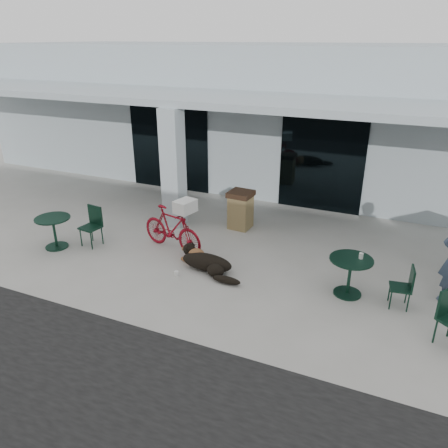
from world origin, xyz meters
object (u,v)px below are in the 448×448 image
at_px(cafe_chair_near, 90,227).
at_px(trash_receptacle, 241,210).
at_px(dog, 207,261).
at_px(bicycle, 172,229).
at_px(cafe_table_far, 349,277).
at_px(cafe_table_near, 55,233).
at_px(cafe_chair_far_b, 400,287).

bearing_deg(cafe_chair_near, trash_receptacle, 47.08).
bearing_deg(dog, bicycle, 175.06).
height_order(cafe_chair_near, cafe_table_far, cafe_chair_near).
xyz_separation_m(bicycle, cafe_table_near, (-2.65, -1.04, -0.15)).
bearing_deg(dog, cafe_chair_far_b, 25.03).
bearing_deg(trash_receptacle, cafe_table_near, -141.54).
relative_size(dog, cafe_table_near, 1.63).
distance_m(cafe_chair_near, trash_receptacle, 3.83).
relative_size(dog, cafe_table_far, 1.60).
xyz_separation_m(bicycle, cafe_chair_near, (-1.93, -0.59, -0.05)).
bearing_deg(cafe_table_far, cafe_table_near, -174.16).
xyz_separation_m(dog, cafe_chair_near, (-3.14, 0.02, 0.26)).
relative_size(cafe_chair_near, cafe_chair_far_b, 1.15).
distance_m(cafe_table_near, trash_receptacle, 4.67).
height_order(cafe_chair_near, trash_receptacle, trash_receptacle).
bearing_deg(cafe_table_near, cafe_table_far, 5.84).
bearing_deg(trash_receptacle, bicycle, -118.39).
bearing_deg(cafe_chair_near, cafe_table_far, 9.54).
bearing_deg(cafe_chair_far_b, cafe_table_far, -101.52).
bearing_deg(dog, cafe_table_far, 27.08).
height_order(cafe_table_far, trash_receptacle, trash_receptacle).
distance_m(dog, cafe_chair_near, 3.15).
xyz_separation_m(cafe_table_near, cafe_chair_near, (0.72, 0.45, 0.10)).
bearing_deg(cafe_table_near, cafe_chair_far_b, 4.73).
height_order(cafe_table_near, cafe_chair_near, cafe_chair_near).
distance_m(cafe_table_near, cafe_chair_near, 0.85).
bearing_deg(trash_receptacle, dog, -85.40).
height_order(dog, cafe_table_far, cafe_table_far).
height_order(cafe_table_far, cafe_chair_far_b, cafe_chair_far_b).
xyz_separation_m(dog, trash_receptacle, (-0.20, 2.48, 0.29)).
xyz_separation_m(cafe_chair_near, cafe_chair_far_b, (7.05, 0.20, -0.06)).
height_order(dog, trash_receptacle, trash_receptacle).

